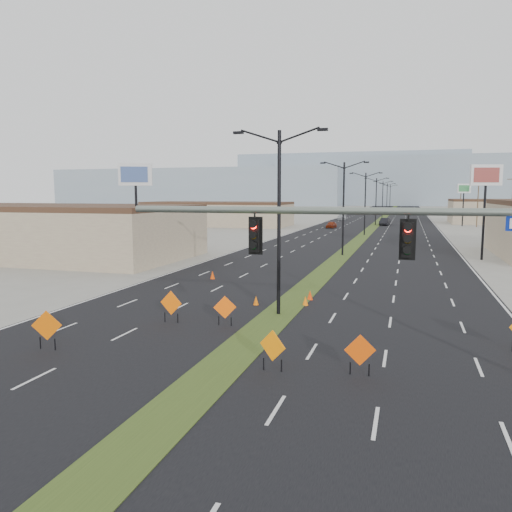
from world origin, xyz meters
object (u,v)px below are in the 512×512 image
(cone_0, at_px, (256,301))
(car_left, at_px, (331,225))
(construction_sign_4, at_px, (360,352))
(pole_sign_west, at_px, (136,182))
(streetlight_6, at_px, (390,197))
(construction_sign_2, at_px, (225,308))
(streetlight_0, at_px, (279,217))
(car_far, at_px, (342,217))
(construction_sign_1, at_px, (171,304))
(streetlight_1, at_px, (343,205))
(pole_sign_east_near, at_px, (486,182))
(streetlight_4, at_px, (383,199))
(construction_sign_3, at_px, (273,347))
(pole_sign_east_far, at_px, (464,192))
(signal_mast, at_px, (471,255))
(streetlight_5, at_px, (387,198))
(streetlight_3, at_px, (376,200))
(cone_1, at_px, (310,295))
(cone_3, at_px, (213,275))
(car_mid, at_px, (385,222))
(cone_2, at_px, (305,301))
(streetlight_2, at_px, (365,202))
(construction_sign_0, at_px, (47,327))

(cone_0, bearing_deg, car_left, 94.74)
(construction_sign_4, xyz_separation_m, pole_sign_west, (-23.02, 23.77, 6.82))
(streetlight_6, xyz_separation_m, cone_0, (-1.87, -166.13, -5.14))
(construction_sign_2, bearing_deg, streetlight_0, 32.54)
(car_far, bearing_deg, construction_sign_1, -93.55)
(streetlight_1, bearing_deg, pole_sign_east_near, 2.01)
(streetlight_4, xyz_separation_m, construction_sign_4, (5.18, -120.21, -4.51))
(construction_sign_3, relative_size, pole_sign_east_far, 0.18)
(streetlight_1, xyz_separation_m, cone_0, (-1.87, -26.13, -5.14))
(car_left, bearing_deg, streetlight_6, 90.95)
(streetlight_0, relative_size, streetlight_1, 1.00)
(construction_sign_2, xyz_separation_m, pole_sign_east_near, (16.00, 31.59, 6.90))
(signal_mast, xyz_separation_m, construction_sign_1, (-13.44, 6.67, -3.80))
(streetlight_5, bearing_deg, construction_sign_2, -90.80)
(streetlight_3, height_order, construction_sign_3, streetlight_3)
(car_far, height_order, construction_sign_1, construction_sign_1)
(streetlight_0, relative_size, streetlight_6, 1.00)
(cone_1, relative_size, cone_3, 0.94)
(streetlight_4, distance_m, construction_sign_4, 120.41)
(car_mid, relative_size, construction_sign_4, 3.07)
(streetlight_6, distance_m, construction_sign_2, 171.17)
(streetlight_6, xyz_separation_m, pole_sign_west, (-17.83, -152.45, 2.32))
(car_mid, xyz_separation_m, cone_3, (-9.83, -73.71, -0.46))
(car_left, bearing_deg, streetlight_3, 63.82)
(construction_sign_4, xyz_separation_m, cone_2, (-4.19, 10.82, -0.62))
(streetlight_6, xyz_separation_m, cone_2, (1.00, -165.40, -5.12))
(construction_sign_4, relative_size, cone_0, 2.77)
(streetlight_1, height_order, construction_sign_4, streetlight_1)
(streetlight_2, bearing_deg, streetlight_5, 90.00)
(streetlight_2, relative_size, car_left, 2.65)
(car_far, bearing_deg, construction_sign_4, -88.50)
(streetlight_4, distance_m, cone_3, 102.72)
(construction_sign_0, distance_m, construction_sign_2, 8.34)
(streetlight_2, xyz_separation_m, car_far, (-9.53, 46.65, -4.65))
(construction_sign_1, distance_m, cone_3, 13.39)
(cone_2, height_order, pole_sign_west, pole_sign_west)
(cone_2, distance_m, cone_3, 11.33)
(streetlight_2, distance_m, cone_2, 53.65)
(streetlight_3, height_order, construction_sign_2, streetlight_3)
(car_far, distance_m, pole_sign_east_far, 32.68)
(streetlight_4, height_order, cone_2, streetlight_4)
(pole_sign_west, bearing_deg, streetlight_3, 51.63)
(streetlight_2, height_order, streetlight_6, same)
(construction_sign_1, bearing_deg, cone_1, 59.32)
(car_far, relative_size, cone_1, 8.57)
(construction_sign_0, relative_size, cone_2, 2.93)
(streetlight_3, bearing_deg, cone_1, -89.32)
(streetlight_3, height_order, cone_3, streetlight_3)
(signal_mast, height_order, pole_sign_west, pole_sign_west)
(car_left, xyz_separation_m, construction_sign_2, (5.66, -74.69, 0.26))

